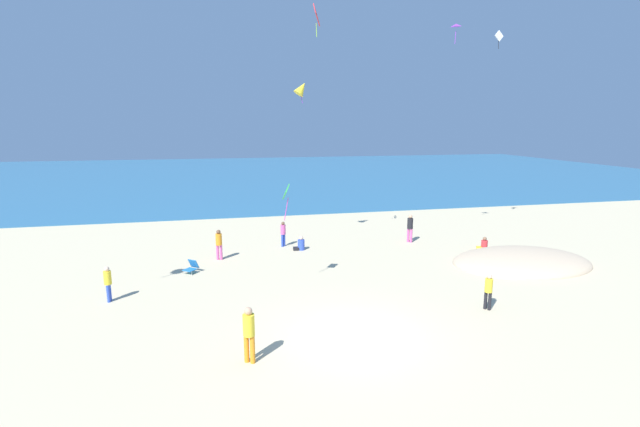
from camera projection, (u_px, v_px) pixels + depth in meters
ground_plane at (303, 253)px, 24.35m from camera, size 120.00×120.00×0.00m
ocean_water at (252, 174)px, 62.79m from camera, size 120.00×60.00×0.05m
dune_mound at (521, 263)px, 22.56m from camera, size 7.21×5.04×1.23m
beach_chair_far_right at (192, 267)px, 21.07m from camera, size 0.79×0.82×0.63m
person_0 at (219, 242)px, 22.99m from camera, size 0.38×0.38×1.60m
person_1 at (249, 331)px, 12.99m from camera, size 0.48×0.48×1.74m
person_2 at (300, 245)px, 24.89m from camera, size 0.65×0.40×0.81m
person_3 at (108, 281)px, 17.55m from camera, size 0.31×0.31×1.45m
person_4 at (484, 245)px, 24.98m from camera, size 0.66×0.53×0.74m
person_5 at (410, 226)px, 26.40m from camera, size 0.47×0.47×1.69m
person_6 at (488, 289)px, 16.79m from camera, size 0.39×0.39×1.42m
person_7 at (283, 232)px, 25.51m from camera, size 0.41×0.41×1.46m
kite_purple at (456, 26)px, 24.04m from camera, size 0.53×0.51×1.06m
kite_green at (286, 193)px, 18.24m from camera, size 0.32×0.70×1.54m
kite_white at (499, 36)px, 26.14m from camera, size 0.65×0.16×1.06m
kite_yellow at (302, 88)px, 24.14m from camera, size 0.96×0.71×1.25m
kite_red at (316, 15)px, 22.25m from camera, size 0.37×1.10×1.61m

